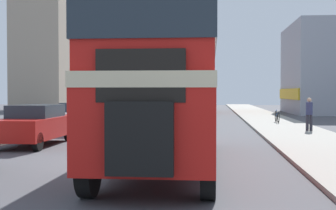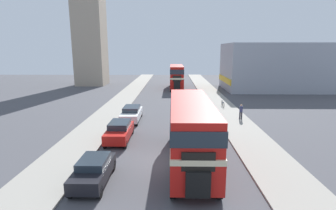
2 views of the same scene
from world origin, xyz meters
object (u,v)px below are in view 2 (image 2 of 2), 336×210
at_px(car_parked_far, 132,113).
at_px(pedestrian_walking, 241,111).
at_px(bicycle_on_pavement, 223,104).
at_px(bus_distant, 177,75).
at_px(car_parked_mid, 119,131).
at_px(double_decker_bus, 191,127).
at_px(car_parked_near, 93,170).

relative_size(car_parked_far, pedestrian_walking, 2.85).
xyz_separation_m(car_parked_far, bicycle_on_pavement, (10.59, 6.34, -0.28)).
distance_m(bus_distant, bicycle_on_pavement, 17.66).
xyz_separation_m(bus_distant, pedestrian_walking, (6.28, -22.71, -1.53)).
height_order(bus_distant, car_parked_mid, bus_distant).
distance_m(double_decker_bus, bus_distant, 33.18).
distance_m(car_parked_near, car_parked_mid, 6.89).
bearing_deg(pedestrian_walking, car_parked_near, -130.96).
xyz_separation_m(double_decker_bus, car_parked_near, (-5.48, -2.67, -1.70)).
bearing_deg(car_parked_near, car_parked_far, 89.46).
bearing_deg(pedestrian_walking, bus_distant, 105.47).
xyz_separation_m(bus_distant, car_parked_mid, (-5.05, -28.95, -1.77)).
xyz_separation_m(car_parked_near, pedestrian_walking, (11.40, 13.13, 0.30)).
relative_size(double_decker_bus, pedestrian_walking, 6.38).
bearing_deg(car_parked_mid, bicycle_on_pavement, 49.19).
distance_m(bus_distant, car_parked_near, 36.25).
height_order(double_decker_bus, car_parked_far, double_decker_bus).
xyz_separation_m(bus_distant, car_parked_far, (-5.00, -22.96, -1.79)).
relative_size(bus_distant, car_parked_near, 2.52).
bearing_deg(bus_distant, bicycle_on_pavement, -71.42).
height_order(double_decker_bus, car_parked_mid, double_decker_bus).
relative_size(double_decker_bus, bus_distant, 1.04).
bearing_deg(double_decker_bus, car_parked_far, 117.67).
relative_size(bus_distant, car_parked_far, 2.16).
height_order(car_parked_mid, pedestrian_walking, pedestrian_walking).
bearing_deg(car_parked_mid, pedestrian_walking, 28.83).
distance_m(double_decker_bus, pedestrian_walking, 12.11).
distance_m(car_parked_mid, car_parked_far, 5.99).
bearing_deg(bicycle_on_pavement, car_parked_mid, -130.81).
distance_m(car_parked_mid, pedestrian_walking, 12.94).
relative_size(car_parked_near, car_parked_far, 0.86).
height_order(bus_distant, car_parked_far, bus_distant).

